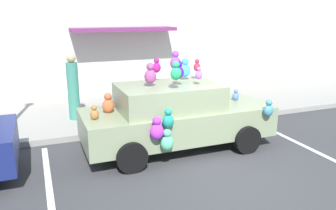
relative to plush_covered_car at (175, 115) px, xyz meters
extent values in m
plane|color=#38383A|center=(0.30, -1.69, -0.81)|extent=(60.00, 60.00, 0.00)
cube|color=gray|center=(0.30, 3.31, -0.74)|extent=(24.00, 4.00, 0.15)
cube|color=beige|center=(0.30, 5.46, 2.39)|extent=(24.00, 0.30, 6.40)
cube|color=#722D66|center=(0.09, 4.91, 1.74)|extent=(3.60, 1.10, 0.12)
cube|color=silver|center=(2.95, -0.69, -0.81)|extent=(0.12, 3.60, 0.01)
cube|color=silver|center=(-2.88, -0.69, -0.81)|extent=(0.12, 3.60, 0.01)
cube|color=gray|center=(0.07, 0.01, -0.17)|extent=(4.36, 1.70, 0.68)
cube|color=gray|center=(-0.15, 0.01, 0.45)|extent=(2.27, 1.50, 0.56)
cylinder|color=black|center=(1.42, 0.86, -0.49)|extent=(0.64, 0.22, 0.64)
cylinder|color=black|center=(1.42, -0.84, -0.49)|extent=(0.64, 0.22, 0.64)
cylinder|color=black|center=(-1.29, 0.86, -0.49)|extent=(0.64, 0.22, 0.64)
cylinder|color=black|center=(-1.29, -0.84, -0.49)|extent=(0.64, 0.22, 0.64)
ellipsoid|color=#41BAE3|center=(0.42, 0.40, 0.96)|extent=(0.26, 0.21, 0.31)
sphere|color=#41BAE3|center=(0.42, 0.40, 1.17)|extent=(0.17, 0.17, 0.17)
ellipsoid|color=#25EF61|center=(0.91, 0.36, 0.30)|extent=(0.21, 0.17, 0.25)
sphere|color=#25EF61|center=(0.91, 0.36, 0.47)|extent=(0.14, 0.14, 0.14)
ellipsoid|color=#23B161|center=(-0.20, -0.53, 1.07)|extent=(0.23, 0.19, 0.27)
sphere|color=#23B161|center=(-0.20, -0.53, 1.26)|extent=(0.15, 0.15, 0.15)
ellipsoid|color=teal|center=(1.89, -0.94, 0.17)|extent=(0.23, 0.19, 0.27)
sphere|color=teal|center=(1.89, -0.94, 0.35)|extent=(0.15, 0.15, 0.15)
ellipsoid|color=#AB5EDB|center=(0.45, -0.28, 0.96)|extent=(0.16, 0.13, 0.19)
sphere|color=#AB5EDB|center=(0.45, -0.28, 1.09)|extent=(0.10, 0.10, 0.10)
ellipsoid|color=#1E937C|center=(-0.54, -0.94, 0.20)|extent=(0.24, 0.19, 0.28)
sphere|color=#1E937C|center=(-0.54, -0.94, 0.39)|extent=(0.15, 0.15, 0.15)
ellipsoid|color=#A81B78|center=(-0.27, 0.48, 1.06)|extent=(0.20, 0.17, 0.24)
sphere|color=#A81B78|center=(-0.27, 0.48, 1.22)|extent=(0.13, 0.13, 0.13)
ellipsoid|color=#8CE21C|center=(-0.93, -0.46, 0.33)|extent=(0.26, 0.22, 0.31)
sphere|color=#8CE21C|center=(-0.93, -0.46, 0.54)|extent=(0.17, 0.17, 0.17)
ellipsoid|color=#A16832|center=(-1.87, -0.20, 0.28)|extent=(0.18, 0.15, 0.21)
sphere|color=#A16832|center=(-1.87, -0.20, 0.42)|extent=(0.11, 0.11, 0.11)
ellipsoid|color=#5073C1|center=(1.69, 0.12, 0.27)|extent=(0.17, 0.14, 0.20)
sphere|color=#5073C1|center=(1.69, 0.12, 0.41)|extent=(0.11, 0.11, 0.11)
ellipsoid|color=#16CD41|center=(-1.10, 0.34, 0.29)|extent=(0.20, 0.17, 0.24)
sphere|color=#16CD41|center=(-1.10, 0.34, 0.46)|extent=(0.13, 0.13, 0.13)
ellipsoid|color=#57C28F|center=(-0.57, -0.95, -0.26)|extent=(0.27, 0.22, 0.32)
sphere|color=#57C28F|center=(-0.57, -0.95, -0.04)|extent=(0.17, 0.17, 0.17)
ellipsoid|color=#8C3B87|center=(-1.41, 0.49, 0.28)|extent=(0.18, 0.15, 0.22)
sphere|color=#8C3B87|center=(-1.41, 0.49, 0.43)|extent=(0.12, 0.12, 0.12)
ellipsoid|color=#4314AF|center=(0.02, -0.16, 1.03)|extent=(0.23, 0.19, 0.27)
sphere|color=#4314AF|center=(0.02, -0.16, 1.21)|extent=(0.15, 0.15, 0.15)
ellipsoid|color=#BB35E8|center=(-0.78, -0.96, 0.02)|extent=(0.28, 0.23, 0.33)
sphere|color=#BB35E8|center=(-0.78, -0.96, 0.25)|extent=(0.18, 0.18, 0.18)
ellipsoid|color=#94407E|center=(-0.60, -0.04, 0.96)|extent=(0.26, 0.22, 0.31)
sphere|color=#94407E|center=(-0.60, -0.04, 1.17)|extent=(0.17, 0.17, 0.17)
ellipsoid|color=#9B44D9|center=(0.24, 0.56, 1.13)|extent=(0.26, 0.22, 0.31)
sphere|color=#9B44D9|center=(0.24, 0.56, 1.34)|extent=(0.17, 0.17, 0.17)
ellipsoid|color=#CC5C34|center=(-1.50, 0.20, 0.33)|extent=(0.26, 0.21, 0.31)
sphere|color=#CC5C34|center=(-1.50, 0.20, 0.54)|extent=(0.17, 0.17, 0.17)
ellipsoid|color=#BA2A3C|center=(0.69, 0.31, 1.04)|extent=(0.17, 0.14, 0.20)
sphere|color=#BA2A3C|center=(0.69, 0.31, 1.18)|extent=(0.11, 0.11, 0.11)
ellipsoid|color=pink|center=(0.80, 1.76, -0.45)|extent=(0.34, 0.29, 0.43)
sphere|color=pink|center=(0.80, 1.76, -0.14)|extent=(0.24, 0.24, 0.24)
sphere|color=pink|center=(0.72, 1.76, -0.06)|extent=(0.10, 0.10, 0.10)
sphere|color=pink|center=(0.89, 1.76, -0.06)|extent=(0.10, 0.10, 0.10)
cylinder|color=#3C8A75|center=(-1.96, 2.76, 0.15)|extent=(0.32, 0.32, 1.62)
sphere|color=tan|center=(-1.96, 2.76, 1.09)|extent=(0.26, 0.26, 0.26)
camera|label=1|loc=(-2.94, -7.02, 2.30)|focal=36.81mm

